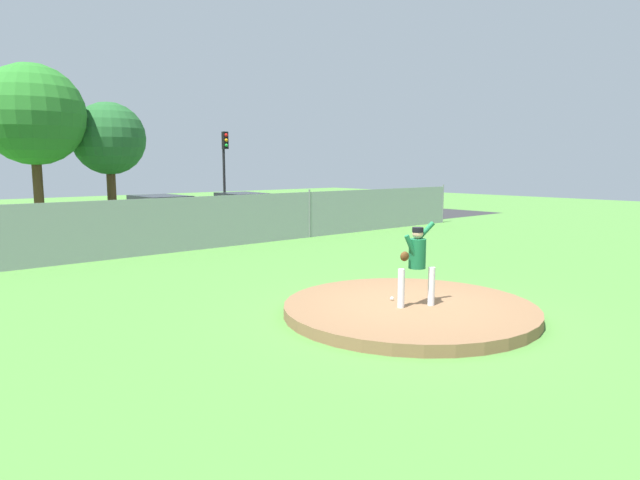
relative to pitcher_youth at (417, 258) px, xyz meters
name	(u,v)px	position (x,y,z in m)	size (l,w,h in m)	color
ground_plane	(240,270)	(0.06, 6.20, -1.14)	(80.00, 80.00, 0.00)	#4C8438
asphalt_strip	(123,239)	(0.06, 14.70, -1.14)	(44.00, 7.00, 0.01)	#2B2B2D
pitchers_mound	(409,309)	(0.06, 0.20, -1.03)	(4.84, 4.84, 0.21)	brown
pitcher_youth	(417,258)	(0.00, 0.00, 0.00)	(0.80, 0.39, 1.60)	silver
baseball	(392,299)	(0.01, 0.60, -0.89)	(0.07, 0.07, 0.07)	white
chainlink_fence	(174,225)	(0.06, 10.20, -0.23)	(29.22, 0.07, 1.92)	gray
parked_car_navy	(161,217)	(1.51, 14.33, -0.34)	(2.01, 4.54, 1.66)	#161E4C
parked_car_red	(242,211)	(5.70, 14.80, -0.36)	(2.07, 4.38, 1.61)	#A81919
traffic_cone_orange	(184,220)	(4.15, 17.58, -0.88)	(0.40, 0.40, 0.55)	orange
traffic_light_far	(225,159)	(7.38, 19.05, 2.04)	(0.28, 0.46, 4.63)	black
tree_broad_right	(33,115)	(-0.90, 22.84, 4.13)	(4.84, 4.84, 7.71)	#4C331E
tree_broad_left	(109,139)	(2.79, 23.17, 3.12)	(3.83, 3.83, 6.20)	#4C331E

